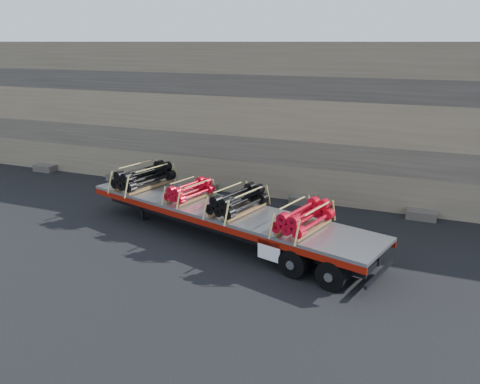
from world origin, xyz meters
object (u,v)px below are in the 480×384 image
at_px(bundle_midrear, 238,201).
at_px(bundle_front, 144,177).
at_px(trailer, 224,223).
at_px(bundle_midfront, 190,191).
at_px(bundle_rear, 304,218).

bearing_deg(bundle_midrear, bundle_front, 180.00).
distance_m(trailer, bundle_midfront, 1.91).
distance_m(bundle_midfront, bundle_rear, 5.02).
relative_size(trailer, bundle_midfront, 6.42).
bearing_deg(bundle_rear, bundle_front, 180.00).
bearing_deg(bundle_midrear, bundle_midfront, 180.00).
distance_m(bundle_front, bundle_midfront, 2.59).
xyz_separation_m(bundle_midrear, bundle_rear, (2.59, -0.71, -0.01)).
bearing_deg(trailer, bundle_front, 180.00).
distance_m(bundle_front, bundle_rear, 7.60).
xyz_separation_m(bundle_front, bundle_midrear, (4.75, -1.30, -0.04)).
height_order(bundle_midfront, bundle_midrear, bundle_midrear).
xyz_separation_m(trailer, bundle_rear, (3.24, -0.88, 0.99)).
relative_size(bundle_midrear, bundle_rear, 1.02).
relative_size(trailer, bundle_front, 4.88).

